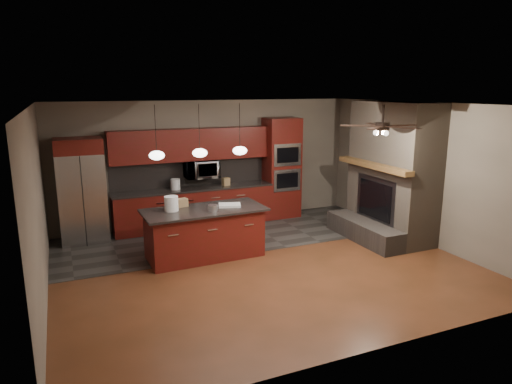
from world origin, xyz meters
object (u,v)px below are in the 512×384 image
oven_tower (282,168)px  microwave (201,169)px  paint_can (213,208)px  counter_box (226,182)px  paint_tray (230,205)px  refrigerator (82,191)px  kitchen_island (205,233)px  counter_bucket (175,184)px  cardboard_box (181,203)px  white_bucket (171,204)px

oven_tower → microwave: size_ratio=3.25×
paint_can → counter_box: 2.30m
microwave → counter_box: bearing=-10.4°
paint_can → paint_tray: paint_can is taller
refrigerator → paint_tray: refrigerator is taller
kitchen_island → paint_tray: 0.69m
microwave → paint_can: microwave is taller
paint_can → counter_bucket: 2.13m
microwave → paint_tray: size_ratio=1.82×
paint_tray → cardboard_box: bearing=176.5°
refrigerator → white_bucket: bearing=-50.7°
refrigerator → counter_box: (3.07, 0.03, -0.07)m
counter_bucket → paint_can: bearing=-85.7°
white_bucket → paint_tray: bearing=-5.6°
refrigerator → paint_can: size_ratio=12.35×
oven_tower → kitchen_island: oven_tower is taller
kitchen_island → microwave: bearing=72.5°
microwave → white_bucket: microwave is taller
counter_bucket → counter_box: counter_bucket is taller
paint_can → counter_box: size_ratio=0.98×
paint_can → paint_tray: 0.45m
oven_tower → counter_bucket: oven_tower is taller
paint_tray → counter_box: (0.60, 1.86, 0.05)m
kitchen_island → counter_bucket: 1.99m
kitchen_island → counter_bucket: (-0.06, 1.91, 0.55)m
counter_bucket → oven_tower: bearing=-0.2°
white_bucket → counter_box: 2.42m
paint_tray → counter_bucket: 1.99m
microwave → kitchen_island: 2.20m
paint_tray → cardboard_box: size_ratio=1.76×
counter_bucket → counter_box: bearing=-2.5°
oven_tower → kitchen_island: (-2.53, -1.91, -0.73)m
cardboard_box → counter_box: size_ratio=1.31×
refrigerator → paint_tray: bearing=-36.4°
counter_bucket → paint_tray: bearing=-73.8°
refrigerator → cardboard_box: refrigerator is taller
paint_can → cardboard_box: bearing=128.3°
white_bucket → counter_bucket: 1.88m
refrigerator → counter_bucket: bearing=2.4°
microwave → white_bucket: (-1.12, -1.86, -0.25)m
oven_tower → white_bucket: size_ratio=8.96×
counter_bucket → refrigerator: bearing=-177.6°
oven_tower → counter_box: oven_tower is taller
white_bucket → paint_can: white_bucket is taller
microwave → cardboard_box: size_ratio=3.19×
oven_tower → paint_can: oven_tower is taller
paint_can → counter_box: bearing=64.4°
counter_box → cardboard_box: bearing=-143.6°
oven_tower → paint_can: (-2.43, -2.12, -0.21)m
cardboard_box → paint_can: bearing=-58.3°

